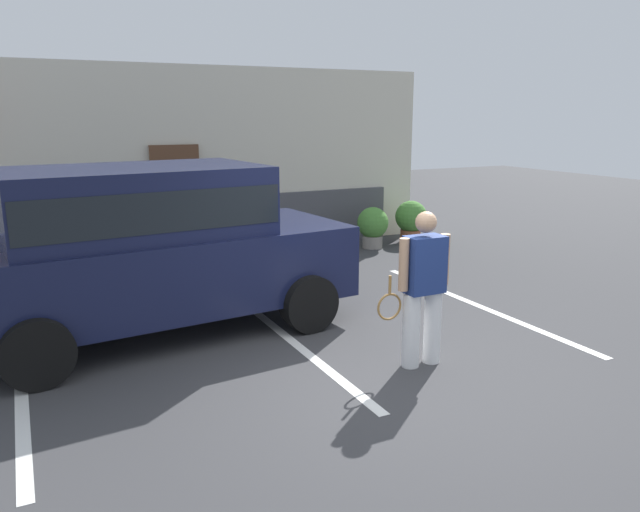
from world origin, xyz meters
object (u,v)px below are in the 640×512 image
at_px(parked_suv, 150,242).
at_px(potted_plant_by_porch, 373,225).
at_px(potted_plant_secondary, 411,219).
at_px(tennis_player_man, 423,287).

relative_size(parked_suv, potted_plant_by_porch, 5.73).
distance_m(parked_suv, potted_plant_secondary, 6.84).
xyz_separation_m(potted_plant_by_porch, potted_plant_secondary, (1.02, 0.14, 0.03)).
height_order(parked_suv, tennis_player_man, parked_suv).
bearing_deg(potted_plant_by_porch, potted_plant_secondary, 8.00).
height_order(tennis_player_man, potted_plant_by_porch, tennis_player_man).
bearing_deg(tennis_player_man, potted_plant_secondary, -123.55).
xyz_separation_m(parked_suv, tennis_player_man, (2.37, -2.27, -0.28)).
bearing_deg(tennis_player_man, parked_suv, -43.70).
relative_size(tennis_player_man, potted_plant_secondary, 1.90).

